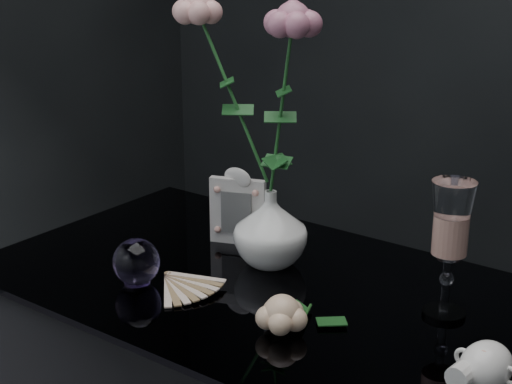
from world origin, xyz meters
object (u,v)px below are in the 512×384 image
Objects in this scene: wine_glass at (449,250)px; loose_rose at (282,313)px; paperweight at (136,262)px; vase at (270,228)px; picture_frame at (238,206)px; pearl_jar at (486,364)px.

wine_glass is 1.28× the size of loose_rose.
vase is at bearing 56.71° from paperweight.
vase is 0.12m from picture_frame.
picture_frame is at bearing 174.51° from wine_glass.
wine_glass is at bearing 0.23° from vase.
paperweight is 0.29m from loose_rose.
vase is at bearing -179.77° from wine_glass.
paperweight is 0.47× the size of loose_rose.
pearl_jar is (0.57, -0.20, -0.04)m from picture_frame.
wine_glass reaches higher than picture_frame.
wine_glass is 0.52m from paperweight.
pearl_jar is (0.60, 0.05, -0.01)m from paperweight.
paperweight is 0.34× the size of pearl_jar.
loose_rose is at bearing -131.83° from wine_glass.
wine_glass reaches higher than vase.
wine_glass is at bearing 135.40° from pearl_jar.
wine_glass is 0.92× the size of pearl_jar.
vase reaches higher than loose_rose.
picture_frame is 0.88× the size of loose_rose.
picture_frame is at bearing 167.25° from pearl_jar.
vase is 0.49m from pearl_jar.
wine_glass is 1.45× the size of picture_frame.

